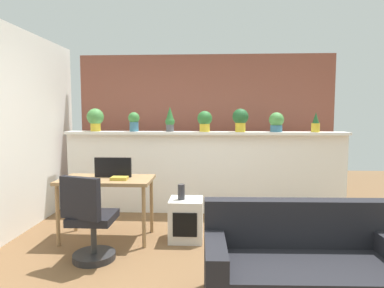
{
  "coord_description": "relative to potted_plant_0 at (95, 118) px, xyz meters",
  "views": [
    {
      "loc": [
        0.09,
        -3.12,
        1.53
      ],
      "look_at": [
        -0.13,
        0.91,
        1.16
      ],
      "focal_mm": 31.57,
      "sensor_mm": 36.0,
      "label": 1
    }
  ],
  "objects": [
    {
      "name": "desk",
      "position": [
        0.52,
        -1.17,
        -0.79
      ],
      "size": [
        1.1,
        0.6,
        0.75
      ],
      "color": "#99754C",
      "rests_on": "ground"
    },
    {
      "name": "potted_plant_0",
      "position": [
        0.0,
        0.0,
        0.0
      ],
      "size": [
        0.26,
        0.26,
        0.35
      ],
      "color": "gold",
      "rests_on": "plant_shelf"
    },
    {
      "name": "tv_monitor",
      "position": [
        0.58,
        -1.09,
        -0.58
      ],
      "size": [
        0.45,
        0.04,
        0.24
      ],
      "primitive_type": "cube",
      "color": "black",
      "rests_on": "desk"
    },
    {
      "name": "plant_shelf",
      "position": [
        1.68,
        -0.03,
        -0.22
      ],
      "size": [
        4.23,
        0.29,
        0.04
      ],
      "primitive_type": "cube",
      "color": "white",
      "rests_on": "divider_wall"
    },
    {
      "name": "ground_plane",
      "position": [
        1.68,
        -1.99,
        -1.45
      ],
      "size": [
        12.0,
        12.0,
        0.0
      ],
      "primitive_type": "plane",
      "color": "brown"
    },
    {
      "name": "brick_wall_behind",
      "position": [
        1.68,
        0.61,
        -0.2
      ],
      "size": [
        4.23,
        0.1,
        2.5
      ],
      "primitive_type": "cube",
      "color": "brown",
      "rests_on": "ground"
    },
    {
      "name": "divider_wall",
      "position": [
        1.68,
        0.01,
        -0.84
      ],
      "size": [
        4.23,
        0.16,
        1.21
      ],
      "primitive_type": "cube",
      "color": "white",
      "rests_on": "ground"
    },
    {
      "name": "side_cube_shelf",
      "position": [
        1.48,
        -1.15,
        -1.2
      ],
      "size": [
        0.4,
        0.41,
        0.5
      ],
      "color": "silver",
      "rests_on": "ground"
    },
    {
      "name": "potted_plant_2",
      "position": [
        1.16,
        -0.04,
        -0.02
      ],
      "size": [
        0.14,
        0.14,
        0.38
      ],
      "color": "#4C4C51",
      "rests_on": "plant_shelf"
    },
    {
      "name": "potted_plant_3",
      "position": [
        1.68,
        -0.04,
        -0.03
      ],
      "size": [
        0.22,
        0.22,
        0.31
      ],
      "color": "gold",
      "rests_on": "plant_shelf"
    },
    {
      "name": "couch",
      "position": [
        2.51,
        -2.52,
        -1.17
      ],
      "size": [
        1.58,
        0.81,
        0.8
      ],
      "color": "black",
      "rests_on": "ground"
    },
    {
      "name": "vase_on_shelf",
      "position": [
        1.43,
        -1.16,
        -0.86
      ],
      "size": [
        0.08,
        0.08,
        0.18
      ],
      "primitive_type": "cylinder",
      "color": "#2D2D33",
      "rests_on": "side_cube_shelf"
    },
    {
      "name": "potted_plant_1",
      "position": [
        0.61,
        -0.04,
        -0.04
      ],
      "size": [
        0.17,
        0.17,
        0.29
      ],
      "color": "#386B84",
      "rests_on": "plant_shelf"
    },
    {
      "name": "office_chair",
      "position": [
        0.54,
        -1.82,
        -1.06
      ],
      "size": [
        0.5,
        0.5,
        0.91
      ],
      "color": "#262628",
      "rests_on": "ground"
    },
    {
      "name": "potted_plant_5",
      "position": [
        2.75,
        -0.01,
        -0.05
      ],
      "size": [
        0.22,
        0.22,
        0.29
      ],
      "color": "#386B84",
      "rests_on": "plant_shelf"
    },
    {
      "name": "potted_plant_4",
      "position": [
        2.22,
        -0.06,
        -0.0
      ],
      "size": [
        0.24,
        0.24,
        0.35
      ],
      "color": "gold",
      "rests_on": "plant_shelf"
    },
    {
      "name": "book_on_desk",
      "position": [
        0.71,
        -1.26,
        -0.68
      ],
      "size": [
        0.19,
        0.13,
        0.04
      ],
      "primitive_type": "cube",
      "color": "gold",
      "rests_on": "desk"
    },
    {
      "name": "potted_plant_6",
      "position": [
        3.31,
        -0.07,
        -0.07
      ],
      "size": [
        0.12,
        0.12,
        0.29
      ],
      "color": "gold",
      "rests_on": "plant_shelf"
    }
  ]
}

